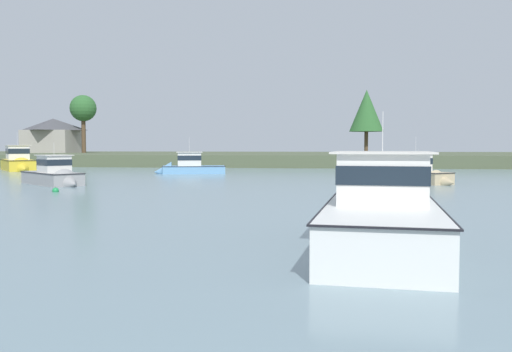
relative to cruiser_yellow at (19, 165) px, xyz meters
name	(u,v)px	position (x,y,z in m)	size (l,w,h in m)	color
far_shore_bank	(337,158)	(42.55, 34.53, 0.19)	(229.48, 45.99, 1.85)	#4C563D
cruiser_yellow	(19,165)	(0.00, 0.00, 0.00)	(8.89, 10.22, 6.16)	gold
cruiser_sand	(420,176)	(48.34, -18.25, -0.16)	(6.39, 8.28, 4.87)	tan
cruiser_white	(381,225)	(41.60, -49.65, -0.06)	(4.53, 11.08, 5.67)	white
cruiser_black	(419,168)	(51.99, 3.74, -0.27)	(4.36, 6.98, 3.42)	black
cruiser_grey	(56,178)	(17.33, -24.26, -0.19)	(7.97, 7.42, 4.52)	gray
cruiser_skyblue	(186,168)	(23.77, -4.95, -0.13)	(8.70, 4.61, 5.26)	#669ECC
mooring_buoy_green	(56,191)	(20.63, -30.91, -0.65)	(0.47, 0.47, 0.52)	#1E8C47
shore_tree_right_mid	(367,111)	(46.95, 23.35, 8.20)	(5.56, 5.56, 10.53)	brown
shore_tree_inland_b	(83,109)	(-6.43, 34.63, 9.62)	(5.09, 5.09, 11.23)	brown
cottage_behind_trees	(53,135)	(-13.12, 35.60, 4.61)	(10.08, 10.07, 6.75)	#9E998E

